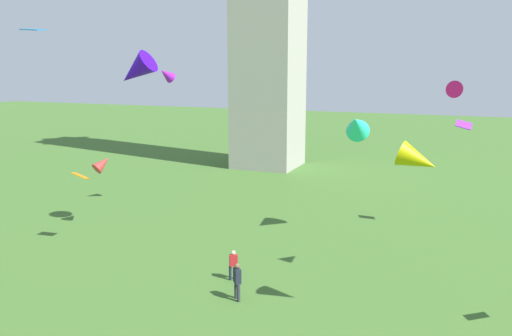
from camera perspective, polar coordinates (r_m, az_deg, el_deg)
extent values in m
cylinder|color=#1E2333|center=(28.26, -2.06, -11.12)|extent=(0.14, 0.14, 0.76)
cylinder|color=#1E2333|center=(28.21, -2.77, -11.17)|extent=(0.14, 0.14, 0.76)
cube|color=red|center=(27.98, -2.43, -9.85)|extent=(0.48, 0.43, 0.60)
sphere|color=beige|center=(27.84, -2.43, -9.05)|extent=(0.22, 0.22, 0.22)
cylinder|color=#2D3338|center=(25.80, -1.88, -13.22)|extent=(0.16, 0.16, 0.88)
cylinder|color=#2D3338|center=(26.15, -2.16, -12.87)|extent=(0.16, 0.16, 0.88)
cube|color=#1E2333|center=(25.66, -2.04, -11.44)|extent=(0.52, 0.54, 0.70)
sphere|color=brown|center=(25.48, -2.04, -10.45)|extent=(0.26, 0.26, 0.26)
cube|color=purple|center=(36.83, 21.37, 4.34)|extent=(1.05, 0.60, 0.64)
cone|color=#3708CC|center=(33.99, -12.72, 10.10)|extent=(2.79, 1.73, 2.53)
cone|color=purple|center=(39.65, -9.61, 9.88)|extent=(1.08, 1.52, 1.26)
cone|color=#BB2F2E|center=(37.49, -16.11, 0.47)|extent=(1.32, 1.63, 1.33)
cube|color=orange|center=(33.98, -18.28, -0.80)|extent=(1.10, 0.85, 0.54)
cone|color=#B5B207|center=(22.01, 16.94, 0.83)|extent=(1.84, 1.24, 1.47)
cube|color=teal|center=(24.70, -22.76, 13.51)|extent=(0.92, 0.67, 0.14)
cone|color=#CA1569|center=(25.98, 20.82, 7.82)|extent=(1.05, 1.31, 0.87)
cone|color=#24DBAF|center=(33.34, 10.71, 4.54)|extent=(1.71, 2.64, 2.25)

